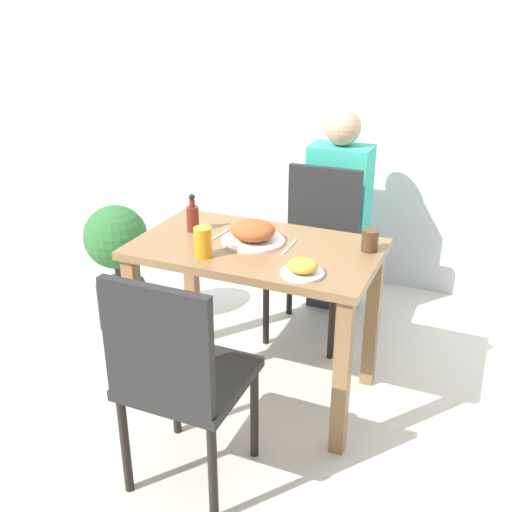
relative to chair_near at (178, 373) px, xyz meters
name	(u,v)px	position (x,y,z in m)	size (l,w,h in m)	color
ground_plane	(256,387)	(0.01, 0.68, -0.51)	(16.00, 16.00, 0.00)	beige
wall_back	(350,74)	(0.01, 2.09, 0.79)	(8.00, 0.05, 2.60)	silver
dining_table	(256,273)	(0.01, 0.68, 0.10)	(1.05, 0.62, 0.74)	olive
chair_near	(178,373)	(0.00, 0.00, 0.00)	(0.42, 0.42, 0.90)	black
chair_far	(316,244)	(0.07, 1.33, 0.00)	(0.42, 0.42, 0.90)	black
food_plate	(253,233)	(-0.02, 0.71, 0.27)	(0.28, 0.28, 0.10)	white
side_plate	(302,268)	(0.29, 0.48, 0.25)	(0.17, 0.17, 0.06)	white
drink_cup	(370,241)	(0.47, 0.81, 0.27)	(0.07, 0.07, 0.09)	#4C331E
juice_glass	(203,242)	(-0.15, 0.48, 0.29)	(0.08, 0.08, 0.13)	orange
sauce_bottle	(193,217)	(-0.33, 0.73, 0.29)	(0.06, 0.06, 0.17)	maroon
fork_utensil	(218,236)	(-0.19, 0.71, 0.23)	(0.03, 0.18, 0.00)	silver
spoon_utensil	(289,247)	(0.15, 0.71, 0.23)	(0.01, 0.18, 0.00)	silver
potted_plant_left	(118,259)	(-0.93, 0.94, -0.10)	(0.34, 0.34, 0.71)	#333333
person_figure	(338,213)	(0.09, 1.66, 0.07)	(0.34, 0.22, 1.17)	#2D3347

